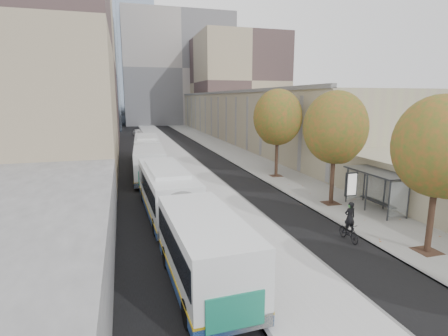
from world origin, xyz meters
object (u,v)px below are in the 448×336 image
object	(u,v)px
bus_far	(148,154)
cyclist	(349,226)
bus_near	(178,209)
distant_car	(138,132)
bus_shelter	(380,178)

from	to	relation	value
bus_far	cyclist	bearing A→B (deg)	-65.44
bus_near	distant_car	xyz separation A→B (m)	(0.23, 53.35, -0.93)
bus_far	bus_shelter	bearing A→B (deg)	-50.08
cyclist	bus_near	bearing A→B (deg)	161.93
bus_shelter	distant_car	bearing A→B (deg)	103.68
bus_far	cyclist	distance (m)	22.83
bus_shelter	bus_near	world-z (taller)	bus_near
bus_shelter	bus_far	size ratio (longest dim) A/B	0.25
bus_shelter	bus_far	distance (m)	21.94
bus_far	distant_car	bearing A→B (deg)	91.95
bus_near	cyclist	distance (m)	8.75
bus_shelter	cyclist	world-z (taller)	bus_shelter
bus_near	cyclist	bearing A→B (deg)	-21.17
bus_near	cyclist	size ratio (longest dim) A/B	8.35
bus_near	bus_far	size ratio (longest dim) A/B	0.98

